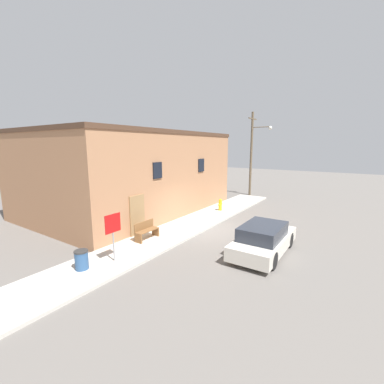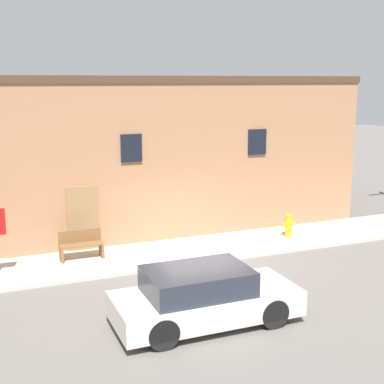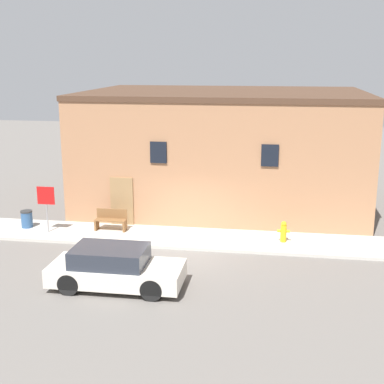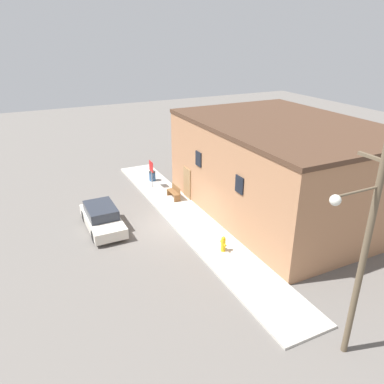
{
  "view_description": "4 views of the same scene",
  "coord_description": "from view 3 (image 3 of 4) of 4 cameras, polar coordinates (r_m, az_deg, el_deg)",
  "views": [
    {
      "loc": [
        -12.04,
        -6.96,
        4.67
      ],
      "look_at": [
        0.3,
        1.26,
        2.0
      ],
      "focal_mm": 24.0,
      "sensor_mm": 36.0,
      "label": 1
    },
    {
      "loc": [
        -5.98,
        -14.11,
        5.49
      ],
      "look_at": [
        0.3,
        1.26,
        2.0
      ],
      "focal_mm": 50.0,
      "sensor_mm": 36.0,
      "label": 2
    },
    {
      "loc": [
        3.5,
        -19.02,
        7.17
      ],
      "look_at": [
        0.3,
        1.26,
        2.0
      ],
      "focal_mm": 50.0,
      "sensor_mm": 36.0,
      "label": 3
    },
    {
      "loc": [
        18.02,
        -7.37,
        10.54
      ],
      "look_at": [
        0.3,
        1.26,
        2.0
      ],
      "focal_mm": 35.0,
      "sensor_mm": 36.0,
      "label": 4
    }
  ],
  "objects": [
    {
      "name": "trash_bin",
      "position": [
        23.89,
        -17.21,
        -2.76
      ],
      "size": [
        0.5,
        0.5,
        0.73
      ],
      "color": "#2D517F",
      "rests_on": "sidewalk"
    },
    {
      "name": "stop_sign",
      "position": [
        22.75,
        -15.3,
        -0.86
      ],
      "size": [
        0.74,
        0.06,
        1.94
      ],
      "color": "gray",
      "rests_on": "sidewalk"
    },
    {
      "name": "bench",
      "position": [
        22.71,
        -8.64,
        -3.0
      ],
      "size": [
        1.31,
        0.44,
        0.88
      ],
      "color": "brown",
      "rests_on": "sidewalk"
    },
    {
      "name": "ground_plane",
      "position": [
        20.62,
        -1.37,
        -6.21
      ],
      "size": [
        80.0,
        80.0,
        0.0
      ],
      "primitive_type": "plane",
      "color": "#66605B"
    },
    {
      "name": "sidewalk",
      "position": [
        21.77,
        -0.77,
        -4.93
      ],
      "size": [
        20.96,
        2.52,
        0.12
      ],
      "color": "#BCB7AD",
      "rests_on": "ground"
    },
    {
      "name": "parked_car",
      "position": [
        17.4,
        -8.24,
        -8.03
      ],
      "size": [
        4.25,
        1.79,
        1.34
      ],
      "color": "black",
      "rests_on": "ground"
    },
    {
      "name": "fire_hydrant",
      "position": [
        21.34,
        9.74,
        -4.18
      ],
      "size": [
        0.49,
        0.23,
        0.84
      ],
      "color": "gold",
      "rests_on": "sidewalk"
    },
    {
      "name": "brick_building",
      "position": [
        26.6,
        3.45,
        4.68
      ],
      "size": [
        13.26,
        9.29,
        5.62
      ],
      "color": "#A87551",
      "rests_on": "ground"
    }
  ]
}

